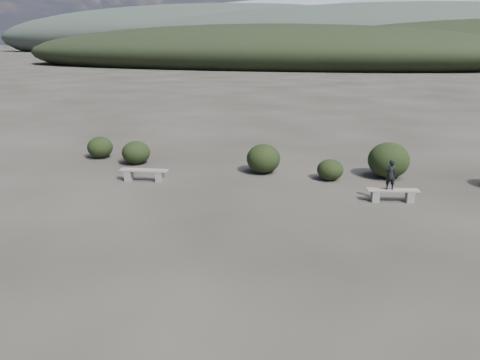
% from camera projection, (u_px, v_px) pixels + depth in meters
% --- Properties ---
extents(ground, '(1200.00, 1200.00, 0.00)m').
position_uv_depth(ground, '(200.00, 266.00, 10.90)').
color(ground, '#28251F').
rests_on(ground, ground).
extents(bench_left, '(1.84, 0.69, 0.45)m').
position_uv_depth(bench_left, '(144.00, 174.00, 17.49)').
color(bench_left, slate).
rests_on(bench_left, ground).
extents(bench_right, '(1.70, 0.76, 0.42)m').
position_uv_depth(bench_right, '(393.00, 194.00, 15.24)').
color(bench_right, slate).
rests_on(bench_right, ground).
extents(seated_person, '(0.43, 0.36, 0.99)m').
position_uv_depth(seated_person, '(390.00, 175.00, 15.06)').
color(seated_person, black).
rests_on(seated_person, bench_right).
extents(shrub_a, '(1.20, 1.20, 0.98)m').
position_uv_depth(shrub_a, '(136.00, 152.00, 19.96)').
color(shrub_a, black).
rests_on(shrub_a, ground).
extents(shrub_b, '(1.34, 1.34, 1.15)m').
position_uv_depth(shrub_b, '(263.00, 159.00, 18.55)').
color(shrub_b, black).
rests_on(shrub_b, ground).
extents(shrub_c, '(0.99, 0.99, 0.79)m').
position_uv_depth(shrub_c, '(330.00, 170.00, 17.64)').
color(shrub_c, black).
rests_on(shrub_c, ground).
extents(shrub_d, '(1.56, 1.56, 1.36)m').
position_uv_depth(shrub_d, '(389.00, 160.00, 17.87)').
color(shrub_d, black).
rests_on(shrub_d, ground).
extents(shrub_f, '(1.13, 1.13, 0.96)m').
position_uv_depth(shrub_f, '(100.00, 147.00, 21.01)').
color(shrub_f, black).
rests_on(shrub_f, ground).
extents(mountain_ridges, '(500.00, 400.00, 56.00)m').
position_uv_depth(mountain_ridges, '(379.00, 33.00, 319.76)').
color(mountain_ridges, black).
rests_on(mountain_ridges, ground).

